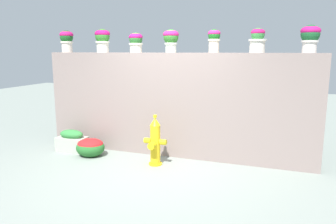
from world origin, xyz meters
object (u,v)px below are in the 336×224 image
object	(u,v)px
potted_plant_0	(67,39)
planter_box	(72,141)
potted_plant_1	(103,38)
fire_hydrant	(155,142)
potted_plant_4	(214,39)
potted_plant_3	(171,38)
flower_bush_left	(90,147)
potted_plant_5	(258,39)
potted_plant_2	(136,41)
potted_plant_6	(310,36)

from	to	relation	value
potted_plant_0	planter_box	world-z (taller)	potted_plant_0
potted_plant_1	fire_hydrant	world-z (taller)	potted_plant_1
potted_plant_4	planter_box	xyz separation A→B (m)	(-2.71, -0.49, -1.98)
potted_plant_3	flower_bush_left	size ratio (longest dim) A/B	0.75
potted_plant_1	fire_hydrant	distance (m)	2.34
potted_plant_0	potted_plant_5	world-z (taller)	potted_plant_0
potted_plant_1	potted_plant_4	size ratio (longest dim) A/B	1.13
potted_plant_0	potted_plant_2	size ratio (longest dim) A/B	1.18
potted_plant_3	planter_box	xyz separation A→B (m)	(-1.94, -0.43, -1.99)
potted_plant_5	potted_plant_6	xyz separation A→B (m)	(0.80, -0.05, 0.04)
potted_plant_4	fire_hydrant	xyz separation A→B (m)	(-0.86, -0.66, -1.78)
potted_plant_1	potted_plant_6	xyz separation A→B (m)	(3.74, -0.02, -0.01)
potted_plant_3	fire_hydrant	size ratio (longest dim) A/B	0.46
potted_plant_2	potted_plant_6	distance (m)	3.03
potted_plant_0	potted_plant_1	distance (m)	0.82
potted_plant_6	planter_box	world-z (taller)	potted_plant_6
potted_plant_1	potted_plant_6	size ratio (longest dim) A/B	1.04
potted_plant_3	flower_bush_left	distance (m)	2.53
potted_plant_6	potted_plant_5	bearing A→B (deg)	176.30
potted_plant_0	planter_box	bearing A→B (deg)	-54.65
potted_plant_2	potted_plant_3	size ratio (longest dim) A/B	0.91
potted_plant_4	planter_box	world-z (taller)	potted_plant_4
potted_plant_2	flower_bush_left	distance (m)	2.18
potted_plant_1	flower_bush_left	xyz separation A→B (m)	(-0.00, -0.58, -2.03)
potted_plant_6	planter_box	bearing A→B (deg)	-174.01
potted_plant_1	planter_box	size ratio (longest dim) A/B	0.76
potted_plant_0	fire_hydrant	xyz separation A→B (m)	(2.17, -0.61, -1.80)
planter_box	potted_plant_2	bearing A→B (deg)	21.69
potted_plant_0	potted_plant_5	distance (m)	3.76
potted_plant_1	potted_plant_4	xyz separation A→B (m)	(2.20, 0.03, -0.03)
potted_plant_6	potted_plant_2	bearing A→B (deg)	179.29
potted_plant_4	potted_plant_3	bearing A→B (deg)	-175.33
fire_hydrant	flower_bush_left	distance (m)	1.37
potted_plant_5	flower_bush_left	distance (m)	3.60
potted_plant_0	flower_bush_left	distance (m)	2.26
potted_plant_2	potted_plant_0	bearing A→B (deg)	-178.29
potted_plant_0	potted_plant_5	bearing A→B (deg)	0.91
potted_plant_6	planter_box	size ratio (longest dim) A/B	0.73
potted_plant_3	potted_plant_5	distance (m)	1.51
potted_plant_5	planter_box	size ratio (longest dim) A/B	0.69
potted_plant_4	potted_plant_0	bearing A→B (deg)	-178.99
potted_plant_2	fire_hydrant	size ratio (longest dim) A/B	0.42
potted_plant_5	planter_box	world-z (taller)	potted_plant_5
potted_plant_1	potted_plant_4	distance (m)	2.20
potted_plant_1	planter_box	xyz separation A→B (m)	(-0.51, -0.46, -2.00)
potted_plant_5	flower_bush_left	bearing A→B (deg)	-168.13
potted_plant_6	potted_plant_4	bearing A→B (deg)	178.30
potted_plant_3	potted_plant_2	bearing A→B (deg)	175.62
potted_plant_4	flower_bush_left	bearing A→B (deg)	-164.50
fire_hydrant	planter_box	xyz separation A→B (m)	(-1.86, 0.17, -0.20)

